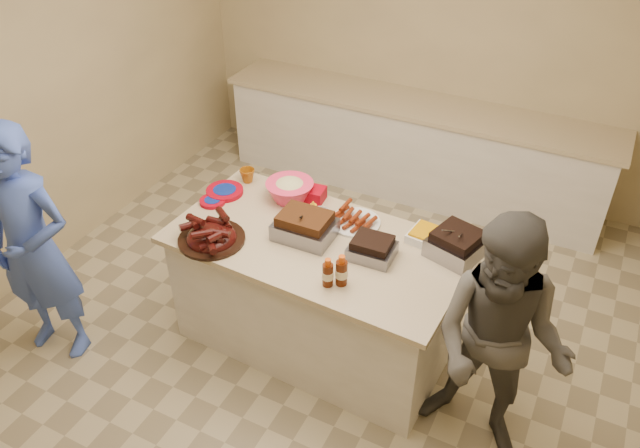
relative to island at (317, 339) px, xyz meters
The scene contains 20 objects.
room 0.11m from the island, behind, with size 4.50×5.00×2.70m, color tan, non-canonical shape.
back_counter 2.24m from the island, 92.97° to the left, with size 3.60×0.64×0.90m, color silver, non-canonical shape.
island is the anchor object (origin of this frame).
rib_platter 1.10m from the island, 153.68° to the right, with size 0.43×0.43×0.17m, color #3B0C09, non-canonical shape.
pulled_pork_tray 0.89m from the island, behind, with size 0.37×0.28×0.11m, color #47230F.
brisket_tray 0.96m from the island, ahead, with size 0.27×0.22×0.08m, color black.
roasting_pan 1.23m from the island, 17.52° to the left, with size 0.29×0.29×0.12m, color gray.
coleslaw_bowl 1.02m from the island, 137.96° to the left, with size 0.33×0.33×0.23m, color #F4315B, non-canonical shape.
sausage_plate 0.94m from the island, 63.93° to the left, with size 0.33×0.33×0.06m, color silver.
mac_cheese_dish 1.15m from the island, 25.77° to the left, with size 0.29×0.21×0.08m, color #E09C03.
bbq_bottle_a 0.98m from the island, 54.15° to the right, with size 0.06×0.06×0.19m, color #451704.
bbq_bottle_b 0.98m from the island, 43.57° to the right, with size 0.07×0.07×0.20m, color #451704.
mustard_bottle 0.92m from the island, 121.53° to the left, with size 0.05×0.05×0.13m, color #F3A817.
sauce_bowl 0.93m from the island, 111.40° to the left, with size 0.13×0.04×0.13m, color silver.
plate_stack_large 1.23m from the island, 166.16° to the left, with size 0.26×0.26×0.03m, color #990112.
plate_stack_small 1.22m from the island, behind, with size 0.18×0.18×0.02m, color #990112.
plastic_cup 1.24m from the island, 151.92° to the left, with size 0.11×0.10×0.11m, color #8C4A0B.
basket_stack 1.00m from the island, 121.31° to the left, with size 0.18×0.14×0.09m, color #990112.
guest_blue 1.79m from the island, 152.50° to the right, with size 0.62×1.69×0.40m, color #4260CB.
guest_gray 1.27m from the island, 12.61° to the right, with size 0.77×1.59×0.60m, color #55524C.
Camera 1 is at (1.54, -2.77, 3.27)m, focal length 35.00 mm.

